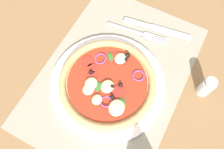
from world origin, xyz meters
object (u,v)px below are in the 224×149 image
at_px(pizza, 106,82).
at_px(knife, 157,29).
at_px(fork, 140,34).
at_px(plate, 106,84).
at_px(pepper_shaker, 206,87).

bearing_deg(pizza, knife, 167.49).
distance_m(fork, knife, 0.05).
height_order(plate, pizza, pizza).
bearing_deg(pizza, fork, 176.69).
relative_size(plate, knife, 1.49).
relative_size(pizza, knife, 1.24).
distance_m(knife, pepper_shaker, 0.22).
distance_m(plate, knife, 0.23).
distance_m(pizza, fork, 0.18).
bearing_deg(fork, pizza, -100.18).
height_order(pizza, pepper_shaker, pepper_shaker).
bearing_deg(plate, fork, 176.50).
bearing_deg(pizza, pepper_shaker, 114.18).
xyz_separation_m(plate, pepper_shaker, (-0.10, 0.23, 0.02)).
xyz_separation_m(fork, knife, (-0.04, 0.04, 0.00)).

